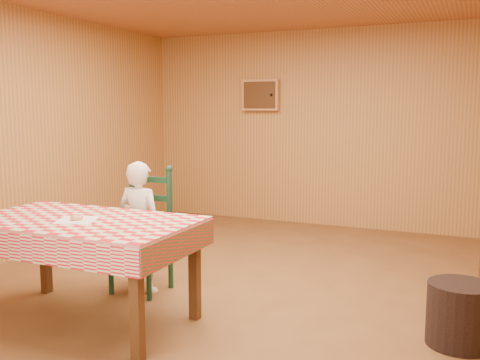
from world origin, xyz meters
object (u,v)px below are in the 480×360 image
Objects in this scene: dining_table at (82,230)px; seated_child at (140,227)px; storage_bin at (459,314)px; ladder_chair at (144,232)px.

dining_table is 0.74m from seated_child.
seated_child is (0.00, 0.73, -0.13)m from dining_table.
seated_child reaches higher than storage_bin.
ladder_chair reaches higher than storage_bin.
ladder_chair is at bearing -90.00° from seated_child.
seated_child is at bearing -90.00° from ladder_chair.
ladder_chair is at bearing 177.59° from storage_bin.
ladder_chair reaches higher than dining_table.
seated_child reaches higher than dining_table.
seated_child is 2.67× the size of storage_bin.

